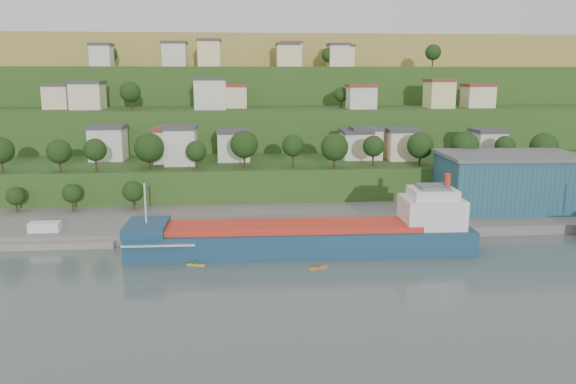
{
  "coord_description": "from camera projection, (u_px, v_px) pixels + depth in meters",
  "views": [
    {
      "loc": [
        -10.51,
        -91.56,
        32.59
      ],
      "look_at": [
        -1.5,
        15.0,
        10.04
      ],
      "focal_mm": 35.0,
      "sensor_mm": 36.0,
      "label": 1
    }
  ],
  "objects": [
    {
      "name": "ground",
      "position": [
        304.0,
        266.0,
        96.86
      ],
      "size": [
        500.0,
        500.0,
        0.0
      ],
      "primitive_type": "plane",
      "color": "#495955",
      "rests_on": "ground"
    },
    {
      "name": "quay",
      "position": [
        378.0,
        222.0,
        125.81
      ],
      "size": [
        220.0,
        26.0,
        4.0
      ],
      "primitive_type": "cube",
      "color": "slate",
      "rests_on": "ground"
    },
    {
      "name": "pebble_beach",
      "position": [
        23.0,
        238.0,
        113.77
      ],
      "size": [
        40.0,
        18.0,
        2.4
      ],
      "primitive_type": "cube",
      "color": "slate",
      "rests_on": "ground"
    },
    {
      "name": "hillside",
      "position": [
        263.0,
        145.0,
        261.32
      ],
      "size": [
        360.0,
        210.71,
        96.0
      ],
      "color": "#284719",
      "rests_on": "ground"
    },
    {
      "name": "cargo_ship_near",
      "position": [
        313.0,
        239.0,
        104.16
      ],
      "size": [
        63.73,
        11.26,
        16.34
      ],
      "rotation": [
        0.0,
        0.0,
        -0.02
      ],
      "color": "navy",
      "rests_on": "ground"
    },
    {
      "name": "warehouse",
      "position": [
        508.0,
        181.0,
        129.55
      ],
      "size": [
        31.64,
        20.06,
        12.8
      ],
      "rotation": [
        0.0,
        0.0,
        -0.03
      ],
      "color": "navy",
      "rests_on": "quay"
    },
    {
      "name": "caravan",
      "position": [
        45.0,
        229.0,
        110.92
      ],
      "size": [
        5.92,
        2.52,
        2.75
      ],
      "primitive_type": "cube",
      "rotation": [
        0.0,
        0.0,
        0.01
      ],
      "color": "white",
      "rests_on": "pebble_beach"
    },
    {
      "name": "dinghy",
      "position": [
        82.0,
        232.0,
        112.04
      ],
      "size": [
        3.68,
        1.41,
        0.73
      ],
      "primitive_type": "cube",
      "rotation": [
        0.0,
        0.0,
        -0.01
      ],
      "color": "silver",
      "rests_on": "pebble_beach"
    },
    {
      "name": "kayak_orange",
      "position": [
        318.0,
        267.0,
        95.77
      ],
      "size": [
        3.37,
        1.69,
        0.84
      ],
      "rotation": [
        0.0,
        0.0,
        0.34
      ],
      "color": "orange",
      "rests_on": "ground"
    },
    {
      "name": "kayak_yellow",
      "position": [
        196.0,
        264.0,
        97.3
      ],
      "size": [
        3.23,
        1.28,
        0.8
      ],
      "rotation": [
        0.0,
        0.0,
        -0.24
      ],
      "color": "gold",
      "rests_on": "ground"
    }
  ]
}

